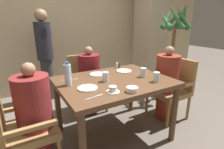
{
  "coord_description": "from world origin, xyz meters",
  "views": [
    {
      "loc": [
        -0.97,
        -1.61,
        1.4
      ],
      "look_at": [
        0.0,
        0.05,
        0.8
      ],
      "focal_mm": 28.0,
      "sensor_mm": 36.0,
      "label": 1
    }
  ],
  "objects": [
    {
      "name": "potted_palm",
      "position": [
        1.52,
        0.51,
        0.73
      ],
      "size": [
        0.58,
        0.53,
        1.69
      ],
      "color": "#4C4238",
      "rests_on": "ground_plane"
    },
    {
      "name": "diner_in_far_chair",
      "position": [
        -0.0,
        0.72,
        0.53
      ],
      "size": [
        0.32,
        0.32,
        1.04
      ],
      "color": "maroon",
      "rests_on": "ground_plane"
    },
    {
      "name": "salt_shaker",
      "position": [
        0.3,
        0.42,
        0.78
      ],
      "size": [
        0.03,
        0.03,
        0.08
      ],
      "color": "white",
      "rests_on": "dining_table"
    },
    {
      "name": "wall_back",
      "position": [
        0.0,
        2.02,
        1.4
      ],
      "size": [
        8.0,
        0.06,
        2.8
      ],
      "color": "tan",
      "rests_on": "ground_plane"
    },
    {
      "name": "diner_in_left_chair",
      "position": [
        -0.87,
        0.0,
        0.54
      ],
      "size": [
        0.32,
        0.32,
        1.05
      ],
      "color": "maroon",
      "rests_on": "ground_plane"
    },
    {
      "name": "chair_far_side",
      "position": [
        0.0,
        0.86,
        0.48
      ],
      "size": [
        0.48,
        0.49,
        0.87
      ],
      "color": "olive",
      "rests_on": "ground_plane"
    },
    {
      "name": "plate_main_left",
      "position": [
        0.29,
        0.23,
        0.75
      ],
      "size": [
        0.2,
        0.2,
        0.01
      ],
      "color": "white",
      "rests_on": "dining_table"
    },
    {
      "name": "plate_main_right",
      "position": [
        -0.37,
        -0.09,
        0.75
      ],
      "size": [
        0.2,
        0.2,
        0.01
      ],
      "color": "white",
      "rests_on": "dining_table"
    },
    {
      "name": "teacup_with_saucer",
      "position": [
        -0.2,
        -0.3,
        0.77
      ],
      "size": [
        0.13,
        0.13,
        0.06
      ],
      "color": "white",
      "rests_on": "dining_table"
    },
    {
      "name": "pillar_stone",
      "position": [
        1.79,
        1.39,
        1.35
      ],
      "size": [
        0.55,
        0.55,
        2.7
      ],
      "color": "tan",
      "rests_on": "ground_plane"
    },
    {
      "name": "water_bottle",
      "position": [
        -0.5,
        0.09,
        0.86
      ],
      "size": [
        0.07,
        0.07,
        0.25
      ],
      "color": "silver",
      "rests_on": "dining_table"
    },
    {
      "name": "chair_right_side",
      "position": [
        1.0,
        0.0,
        0.48
      ],
      "size": [
        0.49,
        0.48,
        0.87
      ],
      "color": "olive",
      "rests_on": "ground_plane"
    },
    {
      "name": "glass_tall_near",
      "position": [
        0.37,
        -0.29,
        0.8
      ],
      "size": [
        0.07,
        0.07,
        0.11
      ],
      "color": "silver",
      "rests_on": "dining_table"
    },
    {
      "name": "ground_plane",
      "position": [
        0.0,
        0.0,
        0.0
      ],
      "size": [
        16.0,
        16.0,
        0.0
      ],
      "primitive_type": "plane",
      "color": "#60564C"
    },
    {
      "name": "diner_in_right_chair",
      "position": [
        0.87,
        0.0,
        0.55
      ],
      "size": [
        0.32,
        0.32,
        1.07
      ],
      "color": "maroon",
      "rests_on": "ground_plane"
    },
    {
      "name": "dining_table",
      "position": [
        0.0,
        0.0,
        0.65
      ],
      "size": [
        1.25,
        0.96,
        0.75
      ],
      "color": "brown",
      "rests_on": "ground_plane"
    },
    {
      "name": "pepper_shaker",
      "position": [
        0.34,
        0.42,
        0.78
      ],
      "size": [
        0.03,
        0.03,
        0.07
      ],
      "color": "#4C3D2D",
      "rests_on": "dining_table"
    },
    {
      "name": "glass_tall_mid",
      "position": [
        -0.11,
        -0.0,
        0.8
      ],
      "size": [
        0.07,
        0.07,
        0.11
      ],
      "color": "silver",
      "rests_on": "dining_table"
    },
    {
      "name": "glass_tall_far",
      "position": [
        0.36,
        -0.08,
        0.8
      ],
      "size": [
        0.07,
        0.07,
        0.11
      ],
      "color": "silver",
      "rests_on": "dining_table"
    },
    {
      "name": "plate_dessert_center",
      "position": [
        -0.08,
        0.27,
        0.75
      ],
      "size": [
        0.2,
        0.2,
        0.01
      ],
      "color": "white",
      "rests_on": "dining_table"
    },
    {
      "name": "fork_beside_plate",
      "position": [
        -0.42,
        0.25,
        0.75
      ],
      "size": [
        0.17,
        0.06,
        0.0
      ],
      "color": "silver",
      "rests_on": "dining_table"
    },
    {
      "name": "knife_beside_plate",
      "position": [
        -0.39,
        -0.31,
        0.75
      ],
      "size": [
        0.18,
        0.04,
        0.0
      ],
      "color": "silver",
      "rests_on": "dining_table"
    },
    {
      "name": "bowl_small",
      "position": [
        -0.03,
        -0.38,
        0.77
      ],
      "size": [
        0.11,
        0.11,
        0.05
      ],
      "color": "white",
      "rests_on": "dining_table"
    },
    {
      "name": "standing_host",
      "position": [
        -0.46,
        1.57,
        0.85
      ],
      "size": [
        0.27,
        0.3,
        1.57
      ],
      "color": "#2D2D33",
      "rests_on": "ground_plane"
    },
    {
      "name": "chair_left_side",
      "position": [
        -1.0,
        0.0,
        0.48
      ],
      "size": [
        0.49,
        0.48,
        0.87
      ],
      "color": "olive",
      "rests_on": "ground_plane"
    }
  ]
}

